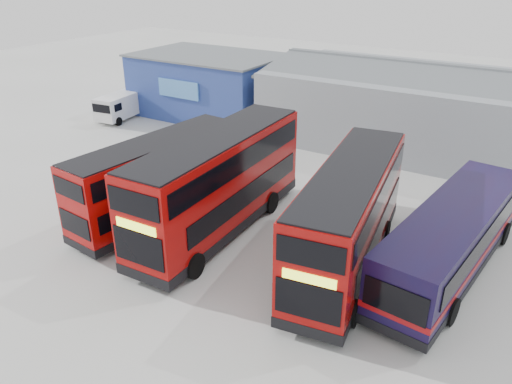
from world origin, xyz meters
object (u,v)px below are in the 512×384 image
(double_decker_centre, at_px, (219,185))
(maintenance_shed, at_px, (487,117))
(single_decker_blue, at_px, (451,241))
(panel_van, at_px, (121,105))
(double_decker_left, at_px, (158,180))
(office_block, at_px, (209,84))
(double_decker_right, at_px, (348,219))

(double_decker_centre, bearing_deg, maintenance_shed, 61.24)
(single_decker_blue, xyz_separation_m, panel_van, (-28.79, 9.16, -0.38))
(double_decker_left, xyz_separation_m, double_decker_centre, (3.50, 0.49, 0.34))
(office_block, height_order, double_decker_right, office_block)
(double_decker_right, xyz_separation_m, single_decker_blue, (4.00, 1.81, -0.77))
(maintenance_shed, height_order, double_decker_centre, maintenance_shed)
(office_block, distance_m, double_decker_left, 19.30)
(maintenance_shed, distance_m, double_decker_centre, 20.67)
(double_decker_centre, distance_m, panel_van, 21.40)
(double_decker_right, bearing_deg, office_block, 131.79)
(single_decker_blue, distance_m, panel_van, 30.21)
(office_block, distance_m, double_decker_centre, 20.80)
(double_decker_right, relative_size, panel_van, 2.24)
(double_decker_left, distance_m, double_decker_centre, 3.55)
(office_block, xyz_separation_m, double_decker_left, (9.22, -16.95, -0.46))
(double_decker_centre, bearing_deg, double_decker_left, -174.12)
(maintenance_shed, relative_size, double_decker_left, 2.97)
(office_block, bearing_deg, double_decker_right, -39.99)
(double_decker_left, bearing_deg, single_decker_blue, -164.06)
(office_block, bearing_deg, single_decker_blue, -31.68)
(double_decker_centre, xyz_separation_m, double_decker_right, (6.61, 0.25, -0.13))
(maintenance_shed, relative_size, double_decker_centre, 2.58)
(double_decker_left, distance_m, panel_van, 18.80)
(maintenance_shed, distance_m, double_decker_right, 18.42)
(office_block, height_order, panel_van, office_block)
(double_decker_left, relative_size, double_decker_right, 0.91)
(double_decker_right, bearing_deg, panel_van, 147.90)
(office_block, height_order, single_decker_blue, office_block)
(maintenance_shed, xyz_separation_m, double_decker_centre, (-9.28, -18.47, -0.14))
(double_decker_centre, bearing_deg, office_block, 125.61)
(double_decker_right, bearing_deg, double_decker_left, 175.96)
(maintenance_shed, relative_size, single_decker_blue, 2.57)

